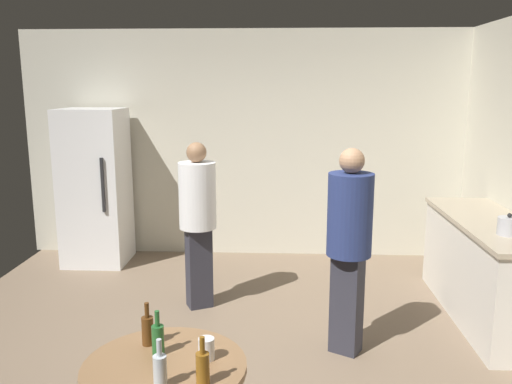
# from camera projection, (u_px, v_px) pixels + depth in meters

# --- Properties ---
(ground_plane) EXTENTS (5.20, 5.20, 0.10)m
(ground_plane) POSITION_uv_depth(u_px,v_px,m) (223.00, 364.00, 4.06)
(ground_plane) COLOR #7A6651
(wall_back) EXTENTS (5.32, 0.06, 2.70)m
(wall_back) POSITION_uv_depth(u_px,v_px,m) (245.00, 145.00, 6.35)
(wall_back) COLOR beige
(wall_back) RESTS_ON ground_plane
(refrigerator) EXTENTS (0.70, 0.68, 1.80)m
(refrigerator) POSITION_uv_depth(u_px,v_px,m) (95.00, 187.00, 6.10)
(refrigerator) COLOR white
(refrigerator) RESTS_ON ground_plane
(kitchen_counter) EXTENTS (0.64, 1.91, 0.90)m
(kitchen_counter) POSITION_uv_depth(u_px,v_px,m) (487.00, 269.00, 4.69)
(kitchen_counter) COLOR beige
(kitchen_counter) RESTS_ON ground_plane
(kettle) EXTENTS (0.24, 0.17, 0.18)m
(kettle) POSITION_uv_depth(u_px,v_px,m) (509.00, 226.00, 4.14)
(kettle) COLOR #B2B2B7
(kettle) RESTS_ON kitchen_counter
(foreground_table) EXTENTS (0.80, 0.80, 0.73)m
(foreground_table) POSITION_uv_depth(u_px,v_px,m) (165.00, 384.00, 2.57)
(foreground_table) COLOR olive
(foreground_table) RESTS_ON ground_plane
(beer_bottle_amber) EXTENTS (0.06, 0.06, 0.23)m
(beer_bottle_amber) POSITION_uv_depth(u_px,v_px,m) (203.00, 367.00, 2.36)
(beer_bottle_amber) COLOR #8C5919
(beer_bottle_amber) RESTS_ON foreground_table
(beer_bottle_brown) EXTENTS (0.06, 0.06, 0.23)m
(beer_bottle_brown) POSITION_uv_depth(u_px,v_px,m) (148.00, 329.00, 2.73)
(beer_bottle_brown) COLOR #593314
(beer_bottle_brown) RESTS_ON foreground_table
(beer_bottle_green) EXTENTS (0.06, 0.06, 0.23)m
(beer_bottle_green) POSITION_uv_depth(u_px,v_px,m) (158.00, 338.00, 2.63)
(beer_bottle_green) COLOR #26662D
(beer_bottle_green) RESTS_ON foreground_table
(beer_bottle_clear) EXTENTS (0.06, 0.06, 0.23)m
(beer_bottle_clear) POSITION_uv_depth(u_px,v_px,m) (160.00, 370.00, 2.34)
(beer_bottle_clear) COLOR silver
(beer_bottle_clear) RESTS_ON foreground_table
(plastic_cup_white) EXTENTS (0.08, 0.08, 0.11)m
(plastic_cup_white) POSITION_uv_depth(u_px,v_px,m) (206.00, 349.00, 2.58)
(plastic_cup_white) COLOR white
(plastic_cup_white) RESTS_ON foreground_table
(person_in_navy_shirt) EXTENTS (0.46, 0.46, 1.61)m
(person_in_navy_shirt) POSITION_uv_depth(u_px,v_px,m) (349.00, 236.00, 3.98)
(person_in_navy_shirt) COLOR #2D2D38
(person_in_navy_shirt) RESTS_ON ground_plane
(person_in_white_shirt) EXTENTS (0.45, 0.45, 1.56)m
(person_in_white_shirt) POSITION_uv_depth(u_px,v_px,m) (198.00, 213.00, 4.83)
(person_in_white_shirt) COLOR #2D2D38
(person_in_white_shirt) RESTS_ON ground_plane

